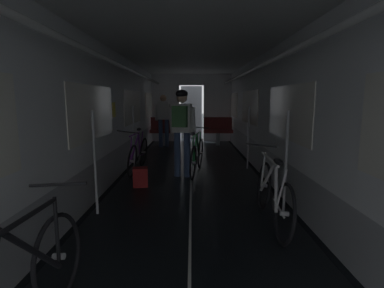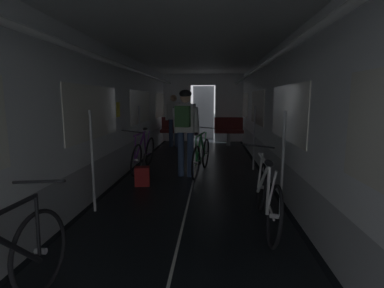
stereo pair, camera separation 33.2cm
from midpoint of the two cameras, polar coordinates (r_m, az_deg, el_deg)
The scene contains 9 objects.
train_car_shell at distance 5.26m, azimuth -1.83°, elevation 10.46°, with size 3.14×12.34×2.57m.
bench_seat_far_left at distance 9.84m, azimuth -6.13°, elevation 3.05°, with size 0.98×0.51×0.95m.
bench_seat_far_right at distance 9.80m, azimuth 4.40°, elevation 3.06°, with size 0.98×0.51×0.95m.
bicycle_purple at distance 6.36m, azimuth -11.81°, elevation -1.93°, with size 0.44×1.69×0.95m.
bicycle_white at distance 3.73m, azimuth 13.36°, elevation -9.62°, with size 0.44×1.69×0.95m.
person_cyclist_aisle at distance 5.70m, azimuth -3.47°, elevation 4.02°, with size 0.56×0.44×1.73m.
bicycle_green_in_aisle at distance 6.05m, azimuth -0.35°, elevation -2.26°, with size 0.45×1.68×0.94m.
person_standing_near_bench at distance 9.43m, azimuth -6.40°, elevation 5.29°, with size 0.53×0.23×1.69m.
backpack_on_floor at distance 5.30m, azimuth -11.67°, elevation -6.41°, with size 0.26×0.20×0.34m, color maroon.
Camera 1 is at (0.02, -1.66, 1.55)m, focal length 27.08 mm.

